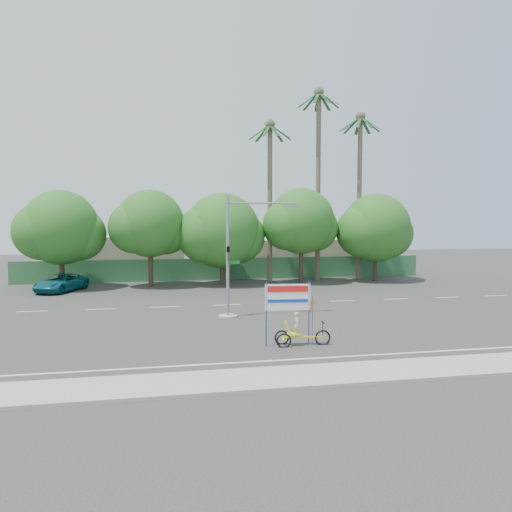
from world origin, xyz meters
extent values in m
plane|color=#33302D|center=(0.00, 0.00, 0.00)|extent=(120.00, 120.00, 0.00)
cube|color=gray|center=(0.00, -7.50, 0.06)|extent=(50.00, 2.40, 0.12)
cube|color=#336B3D|center=(0.00, 21.50, 1.00)|extent=(38.00, 0.08, 2.00)
cube|color=beige|center=(-10.00, 26.00, 2.00)|extent=(12.00, 8.00, 4.00)
cube|color=beige|center=(8.00, 26.00, 1.80)|extent=(14.00, 8.00, 3.60)
cylinder|color=#473828|center=(-14.00, 18.00, 1.76)|extent=(0.40, 0.40, 3.52)
sphere|color=#1F601C|center=(-14.00, 18.00, 4.96)|extent=(6.00, 6.00, 6.00)
sphere|color=#1F601C|center=(-12.65, 18.30, 4.40)|extent=(4.32, 4.32, 4.32)
sphere|color=#1F601C|center=(-15.35, 17.75, 4.64)|extent=(4.56, 4.56, 4.56)
cylinder|color=#473828|center=(-7.00, 18.00, 1.87)|extent=(0.40, 0.40, 3.74)
sphere|color=#1F601C|center=(-7.00, 18.00, 5.27)|extent=(5.60, 5.60, 5.60)
sphere|color=#1F601C|center=(-5.74, 18.30, 4.68)|extent=(4.03, 4.03, 4.03)
sphere|color=#1F601C|center=(-8.26, 17.75, 4.93)|extent=(4.26, 4.26, 4.26)
cylinder|color=#473828|center=(-1.00, 18.00, 1.65)|extent=(0.40, 0.40, 3.30)
sphere|color=#1F601C|center=(-1.00, 18.00, 4.65)|extent=(6.40, 6.40, 6.40)
sphere|color=#1F601C|center=(0.44, 18.30, 4.12)|extent=(4.61, 4.61, 4.61)
sphere|color=#1F601C|center=(-2.44, 17.75, 4.35)|extent=(4.86, 4.86, 4.86)
cylinder|color=#473828|center=(6.00, 18.00, 1.94)|extent=(0.40, 0.40, 3.87)
sphere|color=#1F601C|center=(6.00, 18.00, 5.46)|extent=(5.80, 5.80, 5.80)
sphere|color=#1F601C|center=(7.30, 18.30, 4.84)|extent=(4.18, 4.18, 4.18)
sphere|color=#1F601C|center=(4.70, 17.75, 5.10)|extent=(4.41, 4.41, 4.41)
cylinder|color=#473828|center=(13.00, 18.00, 1.72)|extent=(0.40, 0.40, 3.43)
sphere|color=#1F601C|center=(13.00, 18.00, 4.84)|extent=(6.20, 6.20, 6.20)
sphere|color=#1F601C|center=(14.39, 18.30, 4.29)|extent=(4.46, 4.46, 4.46)
sphere|color=#1F601C|center=(11.61, 17.75, 4.52)|extent=(4.71, 4.71, 4.71)
cylinder|color=#70604C|center=(8.00, 19.50, 8.50)|extent=(0.44, 0.44, 17.00)
sphere|color=#70604C|center=(8.00, 19.50, 17.00)|extent=(0.90, 0.90, 0.90)
cube|color=#1C4C21|center=(8.94, 19.50, 16.34)|extent=(1.91, 0.28, 1.36)
cube|color=#1C4C21|center=(8.72, 20.11, 16.34)|extent=(1.65, 1.44, 1.36)
cube|color=#1C4C21|center=(8.16, 20.43, 16.34)|extent=(0.61, 1.93, 1.36)
cube|color=#1C4C21|center=(7.53, 20.32, 16.34)|extent=(1.20, 1.80, 1.36)
cube|color=#1C4C21|center=(7.11, 19.82, 16.34)|extent=(1.89, 0.92, 1.36)
cube|color=#1C4C21|center=(7.11, 19.18, 16.34)|extent=(1.89, 0.92, 1.36)
cube|color=#1C4C21|center=(7.53, 18.68, 16.34)|extent=(1.20, 1.80, 1.36)
cube|color=#1C4C21|center=(8.16, 18.57, 16.34)|extent=(0.61, 1.93, 1.36)
cube|color=#1C4C21|center=(8.72, 18.89, 16.34)|extent=(1.65, 1.44, 1.36)
cylinder|color=#70604C|center=(12.00, 19.50, 7.50)|extent=(0.44, 0.44, 15.00)
sphere|color=#70604C|center=(12.00, 19.50, 15.00)|extent=(0.90, 0.90, 0.90)
cube|color=#1C4C21|center=(12.94, 19.50, 14.34)|extent=(1.91, 0.28, 1.36)
cube|color=#1C4C21|center=(12.72, 20.11, 14.34)|extent=(1.65, 1.44, 1.36)
cube|color=#1C4C21|center=(12.16, 20.43, 14.34)|extent=(0.61, 1.93, 1.36)
cube|color=#1C4C21|center=(11.53, 20.32, 14.34)|extent=(1.20, 1.80, 1.36)
cube|color=#1C4C21|center=(11.11, 19.82, 14.34)|extent=(1.89, 0.92, 1.36)
cube|color=#1C4C21|center=(11.11, 19.18, 14.34)|extent=(1.89, 0.92, 1.36)
cube|color=#1C4C21|center=(11.53, 18.68, 14.34)|extent=(1.20, 1.80, 1.36)
cube|color=#1C4C21|center=(12.16, 18.57, 14.34)|extent=(0.61, 1.93, 1.36)
cube|color=#1C4C21|center=(12.72, 18.89, 14.34)|extent=(1.65, 1.44, 1.36)
cylinder|color=#70604C|center=(3.50, 19.50, 7.00)|extent=(0.44, 0.44, 14.00)
sphere|color=#70604C|center=(3.50, 19.50, 14.00)|extent=(0.90, 0.90, 0.90)
cube|color=#1C4C21|center=(4.44, 19.50, 13.34)|extent=(1.91, 0.28, 1.36)
cube|color=#1C4C21|center=(4.22, 20.11, 13.34)|extent=(1.65, 1.44, 1.36)
cube|color=#1C4C21|center=(3.66, 20.43, 13.34)|extent=(0.61, 1.93, 1.36)
cube|color=#1C4C21|center=(3.03, 20.32, 13.34)|extent=(1.20, 1.80, 1.36)
cube|color=#1C4C21|center=(2.61, 19.82, 13.34)|extent=(1.89, 0.92, 1.36)
cube|color=#1C4C21|center=(2.61, 19.18, 13.34)|extent=(1.89, 0.92, 1.36)
cube|color=#1C4C21|center=(3.03, 18.68, 13.34)|extent=(1.20, 1.80, 1.36)
cube|color=#1C4C21|center=(3.66, 18.57, 13.34)|extent=(0.61, 1.93, 1.36)
cube|color=#1C4C21|center=(4.22, 18.89, 13.34)|extent=(1.65, 1.44, 1.36)
cylinder|color=gray|center=(-2.50, 4.00, 0.05)|extent=(1.10, 1.10, 0.10)
cylinder|color=gray|center=(-2.50, 4.00, 3.50)|extent=(0.18, 0.18, 7.00)
cylinder|color=gray|center=(-0.50, 4.00, 6.55)|extent=(4.00, 0.10, 0.10)
cube|color=gray|center=(1.40, 4.00, 6.45)|extent=(0.55, 0.20, 0.12)
imported|color=black|center=(-2.50, 3.78, 3.60)|extent=(0.16, 0.20, 1.00)
cube|color=#14662D|center=(-2.15, 4.00, 3.15)|extent=(0.70, 0.04, 0.18)
torus|color=black|center=(0.79, -3.17, 0.32)|extent=(0.73, 0.15, 0.72)
torus|color=black|center=(-0.98, -2.69, 0.30)|extent=(0.68, 0.14, 0.67)
torus|color=black|center=(-1.04, -3.28, 0.30)|extent=(0.68, 0.14, 0.67)
cube|color=#FDF816|center=(-0.11, -3.08, 0.38)|extent=(1.81, 0.24, 0.06)
cube|color=#FDF816|center=(-1.01, -2.98, 0.32)|extent=(0.13, 0.64, 0.05)
cube|color=#FDF816|center=(-0.54, -3.03, 0.53)|extent=(0.57, 0.50, 0.06)
cube|color=#FDF816|center=(-0.82, -3.00, 0.83)|extent=(0.29, 0.47, 0.58)
cylinder|color=black|center=(0.79, -3.17, 0.75)|extent=(0.03, 0.03, 0.59)
cube|color=black|center=(0.79, -3.17, 1.03)|extent=(0.09, 0.48, 0.04)
imported|color=#CCB284|center=(-0.38, -3.05, 0.94)|extent=(0.32, 0.44, 1.15)
cylinder|color=#1640A9|center=(-1.75, -2.91, 1.44)|extent=(0.07, 0.07, 2.88)
cylinder|color=#1640A9|center=(0.15, -3.10, 1.44)|extent=(0.07, 0.07, 2.88)
cube|color=white|center=(-0.80, -3.01, 2.18)|extent=(2.02, 0.25, 1.17)
cube|color=red|center=(-0.80, -3.04, 2.56)|extent=(1.80, 0.20, 0.28)
cube|color=#1640A9|center=(-0.80, -3.04, 2.02)|extent=(1.80, 0.20, 0.15)
cylinder|color=black|center=(0.31, -3.12, 1.12)|extent=(0.02, 0.02, 2.24)
cube|color=red|center=(-0.06, -3.08, 1.81)|extent=(0.94, 0.12, 0.70)
imported|color=#0F5A69|center=(-13.85, 16.54, 0.68)|extent=(4.12, 5.42, 1.37)
camera|label=1|loc=(-6.45, -24.20, 5.65)|focal=35.00mm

